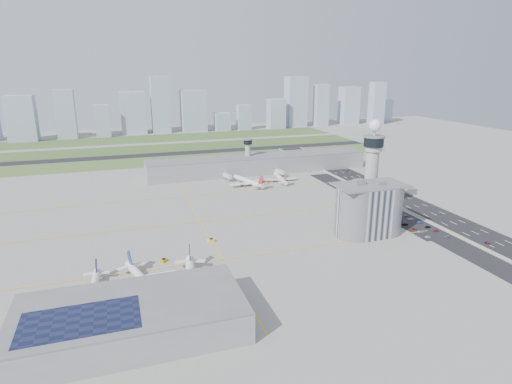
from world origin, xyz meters
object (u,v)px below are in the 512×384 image
object	(u,v)px
car_hw_0	(488,243)
tug_2	(164,260)
airplane_near_b	(143,276)
car_lot_4	(400,221)
admin_building	(369,209)
car_lot_0	(428,237)
car_hw_4	(308,160)
jet_bridge_near_2	(211,286)
car_lot_5	(395,219)
car_lot_7	(436,231)
tug_1	(161,280)
car_hw_1	(396,196)
airplane_near_a	(93,285)
car_lot_11	(406,216)
car_lot_8	(428,227)
car_lot_9	(420,222)
airplane_far_b	(280,176)
car_lot_2	(413,229)
tug_3	(211,240)
secondary_tower	(248,153)
tug_5	(262,181)
airplane_far_a	(248,178)
car_hw_2	(348,171)
car_lot_3	(405,224)
car_lot_10	(411,219)
jet_bridge_far_0	(224,176)
jet_bridge_near_0	(66,309)
car_lot_6	(447,236)
jet_bridge_near_1	(142,297)
tug_4	(267,182)
control_tower	(372,164)
tug_0	(130,266)
airplane_near_c	(190,275)
car_lot_1	(420,232)
jet_bridge_far_1	(276,172)

from	to	relation	value
car_hw_0	tug_2	bearing A→B (deg)	160.02
airplane_near_b	car_lot_4	world-z (taller)	airplane_near_b
tug_2	car_lot_4	distance (m)	153.18
admin_building	car_lot_0	distance (m)	37.90
car_lot_4	car_hw_4	bearing A→B (deg)	-9.07
jet_bridge_near_2	car_lot_4	distance (m)	144.73
car_lot_5	car_lot_7	distance (m)	27.91
tug_1	car_hw_1	bearing A→B (deg)	112.88
airplane_near_a	car_lot_11	distance (m)	201.18
car_lot_8	car_lot_9	size ratio (longest dim) A/B	0.97
airplane_far_b	car_lot_2	world-z (taller)	airplane_far_b
tug_3	car_lot_4	bearing A→B (deg)	76.10
car_lot_8	car_lot_9	bearing A→B (deg)	-6.30
secondary_tower	tug_5	xyz separation A→B (m)	(0.37, -39.54, -17.99)
airplane_far_a	car_hw_2	xyz separation A→B (m)	(105.27, 15.66, -5.35)
jet_bridge_near_2	car_lot_3	distance (m)	142.57
car_hw_2	jet_bridge_near_2	bearing A→B (deg)	-129.96
car_lot_9	car_lot_10	world-z (taller)	car_lot_9
airplane_near_a	tug_5	xyz separation A→B (m)	(133.43, 157.80, -4.19)
airplane_near_a	car_lot_5	bearing A→B (deg)	107.01
tug_2	car_hw_0	bearing A→B (deg)	-140.77
admin_building	jet_bridge_far_0	bearing A→B (deg)	107.99
jet_bridge_near_2	car_lot_0	world-z (taller)	jet_bridge_near_2
jet_bridge_near_0	car_lot_6	xyz separation A→B (m)	(206.74, 18.64, -2.23)
car_lot_11	jet_bridge_near_1	bearing A→B (deg)	103.72
jet_bridge_near_2	tug_4	bearing A→B (deg)	-17.44
control_tower	tug_1	xyz separation A→B (m)	(-145.46, -52.61, -34.16)
tug_0	tug_4	bearing A→B (deg)	26.79
airplane_near_c	airplane_near_b	bearing A→B (deg)	-99.23
admin_building	tug_3	xyz separation A→B (m)	(-92.51, 17.07, -14.24)
jet_bridge_near_2	car_lot_1	distance (m)	139.44
car_lot_2	car_hw_1	xyz separation A→B (m)	(33.03, 63.45, 0.08)
jet_bridge_near_0	jet_bridge_near_2	world-z (taller)	same
admin_building	airplane_near_a	world-z (taller)	admin_building
car_lot_5	car_lot_9	xyz separation A→B (m)	(11.02, -10.88, 0.06)
admin_building	jet_bridge_near_0	bearing A→B (deg)	-166.70
tug_5	tug_2	bearing A→B (deg)	-33.16
car_lot_7	car_lot_6	bearing A→B (deg)	174.75
tug_0	car_lot_9	xyz separation A→B (m)	(180.51, 6.50, -0.33)
control_tower	car_lot_7	bearing A→B (deg)	-61.48
car_lot_3	car_lot_6	size ratio (longest dim) A/B	1.01
tug_0	tug_1	distance (m)	23.97
airplane_far_a	car_lot_9	world-z (taller)	airplane_far_a
jet_bridge_near_0	car_lot_9	distance (m)	211.57
car_lot_0	car_lot_1	xyz separation A→B (m)	(0.95, 8.06, -0.07)
jet_bridge_near_1	tug_1	bearing A→B (deg)	-20.21
jet_bridge_near_2	car_lot_10	world-z (taller)	jet_bridge_near_2
jet_bridge_near_1	jet_bridge_far_1	world-z (taller)	same
jet_bridge_near_1	car_lot_0	distance (m)	166.70
car_lot_2	car_hw_1	bearing A→B (deg)	-22.45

